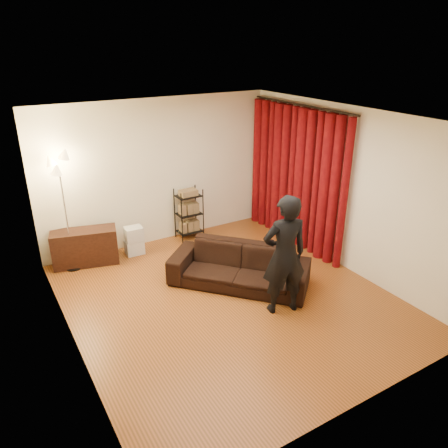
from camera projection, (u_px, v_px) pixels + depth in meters
floor at (228, 298)px, 6.64m from camera, size 5.00×5.00×0.00m
ceiling at (229, 119)px, 5.57m from camera, size 5.00×5.00×0.00m
wall_back at (159, 172)px, 8.08m from camera, size 5.00×0.00×5.00m
wall_front at (366, 302)px, 4.13m from camera, size 5.00×0.00×5.00m
wall_left at (63, 254)px, 5.05m from camera, size 0.00×5.00×5.00m
wall_right at (346, 190)px, 7.16m from camera, size 0.00×5.00×5.00m
curtain_rod at (302, 105)px, 7.52m from camera, size 0.04×2.65×0.04m
curtain at (296, 178)px, 8.02m from camera, size 0.22×2.65×2.55m
sofa at (239, 267)px, 6.90m from camera, size 2.09×2.18×0.63m
person at (284, 255)px, 6.03m from camera, size 0.73×0.57×1.77m
media_cabinet at (85, 247)px, 7.54m from camera, size 1.16×0.67×0.63m
storage_boxes at (134, 241)px, 7.91m from camera, size 0.32×0.26×0.53m
wire_shelf at (189, 214)px, 8.46m from camera, size 0.50×0.38×1.01m
floor_lamp at (66, 214)px, 7.13m from camera, size 0.47×0.47×1.99m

